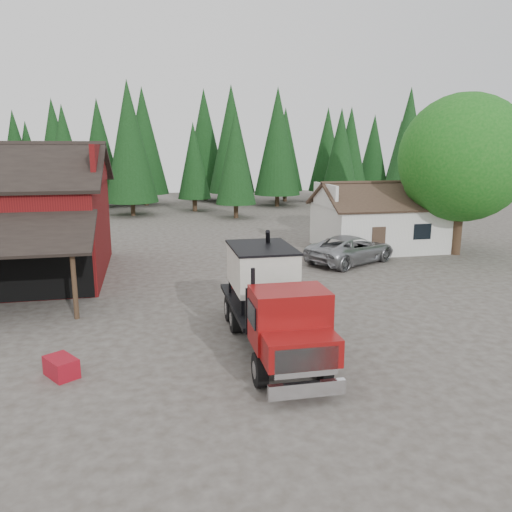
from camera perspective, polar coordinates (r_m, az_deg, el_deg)
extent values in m
plane|color=#403A32|center=(19.79, -4.10, -7.97)|extent=(120.00, 120.00, 0.00)
cube|color=maroon|center=(28.50, -17.48, 10.05)|extent=(0.25, 7.00, 2.00)
cylinder|color=#382619|center=(21.41, -20.03, -3.20)|extent=(0.20, 0.20, 2.80)
cube|color=silver|center=(35.46, 13.90, 3.27)|extent=(8.00, 6.00, 3.00)
cube|color=#38281E|center=(33.86, 15.22, 6.63)|extent=(8.60, 3.42, 1.80)
cube|color=#38281E|center=(36.53, 13.05, 7.13)|extent=(8.60, 3.42, 1.80)
cube|color=silver|center=(33.60, 7.92, 6.90)|extent=(0.20, 4.20, 1.50)
cube|color=silver|center=(37.13, 19.67, 6.81)|extent=(0.20, 4.20, 1.50)
cube|color=#38281E|center=(32.21, 13.81, 1.49)|extent=(0.90, 0.06, 2.00)
cube|color=black|center=(33.54, 18.48, 2.67)|extent=(1.20, 0.06, 1.00)
cylinder|color=#382619|center=(34.89, 22.00, 2.76)|extent=(0.60, 0.60, 3.20)
sphere|color=#145815|center=(34.50, 22.62, 10.31)|extent=(8.00, 8.00, 8.00)
sphere|color=#145815|center=(34.55, 20.05, 8.51)|extent=(4.40, 4.40, 4.40)
sphere|color=#145815|center=(34.47, 24.64, 8.63)|extent=(4.80, 4.80, 4.80)
cylinder|color=#382619|center=(49.51, -2.30, 5.28)|extent=(0.44, 0.44, 1.60)
cone|color=black|center=(49.15, -2.35, 11.19)|extent=(3.96, 3.96, 9.00)
cylinder|color=#382619|center=(51.11, 16.56, 5.00)|extent=(0.44, 0.44, 1.60)
cone|color=black|center=(50.75, 16.98, 11.85)|extent=(4.84, 4.84, 11.00)
cylinder|color=#382619|center=(52.75, -13.89, 5.37)|extent=(0.44, 0.44, 1.60)
cone|color=black|center=(52.41, -14.26, 12.54)|extent=(5.28, 5.28, 12.00)
cylinder|color=black|center=(14.89, 0.45, -12.87)|extent=(0.34, 1.03, 1.02)
cylinder|color=black|center=(15.39, 7.75, -12.13)|extent=(0.34, 1.03, 1.02)
cylinder|color=black|center=(18.96, -2.40, -7.22)|extent=(0.34, 1.03, 1.02)
cylinder|color=black|center=(19.35, 3.37, -6.83)|extent=(0.34, 1.03, 1.02)
cylinder|color=black|center=(20.18, -3.00, -6.01)|extent=(0.34, 1.03, 1.02)
cylinder|color=black|center=(20.55, 2.43, -5.66)|extent=(0.34, 1.03, 1.02)
cube|color=black|center=(17.64, 1.54, -7.46)|extent=(1.13, 8.02, 0.37)
cube|color=silver|center=(13.87, 5.84, -14.94)|extent=(2.14, 0.20, 0.42)
cube|color=silver|center=(13.63, 5.79, -11.98)|extent=(1.77, 0.12, 0.84)
cube|color=maroon|center=(14.06, 5.11, -10.56)|extent=(2.11, 1.24, 0.79)
cube|color=maroon|center=(14.96, 3.81, -7.00)|extent=(2.25, 1.61, 1.72)
cube|color=black|center=(14.19, 4.63, -6.90)|extent=(1.96, 0.10, 0.84)
cylinder|color=black|center=(15.37, -0.35, -4.43)|extent=(0.13, 0.13, 1.68)
cube|color=black|center=(15.83, 2.91, -6.07)|extent=(2.28, 0.14, 1.49)
cube|color=black|center=(18.76, 0.64, -5.42)|extent=(2.44, 5.43, 0.15)
cube|color=silver|center=(18.39, 0.65, -1.32)|extent=(2.18, 3.10, 1.49)
cone|color=silver|center=(18.63, 0.64, -4.11)|extent=(2.07, 2.07, 0.65)
cube|color=black|center=(18.23, 0.65, 1.01)|extent=(2.28, 3.19, 0.07)
cylinder|color=black|center=(19.77, 1.43, -0.64)|extent=(0.72, 2.03, 2.84)
cube|color=maroon|center=(20.69, -2.19, -2.98)|extent=(0.57, 0.75, 0.42)
cylinder|color=silver|center=(16.19, 6.89, -9.75)|extent=(0.53, 0.94, 0.52)
imported|color=#9B9EA2|center=(30.64, 10.80, 0.78)|extent=(6.64, 5.30, 1.68)
cube|color=maroon|center=(16.66, -21.36, -11.73)|extent=(1.19, 1.30, 0.60)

